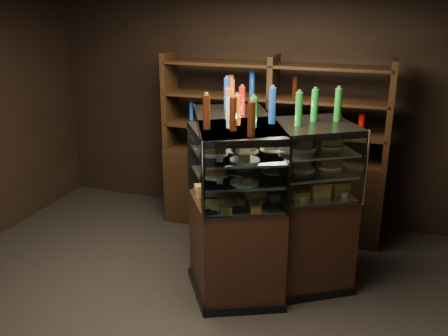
{
  "coord_description": "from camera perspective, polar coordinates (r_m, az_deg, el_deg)",
  "views": [
    {
      "loc": [
        1.62,
        -3.17,
        2.56
      ],
      "look_at": [
        0.3,
        0.69,
        1.18
      ],
      "focal_mm": 40.0,
      "sensor_mm": 36.0,
      "label": 1
    }
  ],
  "objects": [
    {
      "name": "potted_conifer",
      "position": [
        4.45,
        5.01,
        -9.62
      ],
      "size": [
        0.37,
        0.37,
        0.79
      ],
      "rotation": [
        0.0,
        0.0,
        -0.25
      ],
      "color": "black",
      "rests_on": "ground"
    },
    {
      "name": "room_shell",
      "position": [
        3.61,
        -8.16,
        8.69
      ],
      "size": [
        5.02,
        5.02,
        3.01
      ],
      "color": "black",
      "rests_on": "ground"
    },
    {
      "name": "back_shelving",
      "position": [
        5.71,
        5.31,
        -1.37
      ],
      "size": [
        2.49,
        0.45,
        2.0
      ],
      "rotation": [
        0.0,
        0.0,
        0.01
      ],
      "color": "black",
      "rests_on": "ground"
    },
    {
      "name": "food_display",
      "position": [
        4.44,
        3.43,
        0.53
      ],
      "size": [
        1.33,
        1.26,
        0.47
      ],
      "color": "#B38540",
      "rests_on": "display_case"
    },
    {
      "name": "ground",
      "position": [
        4.38,
        -6.95,
        -17.15
      ],
      "size": [
        5.0,
        5.0,
        0.0
      ],
      "primitive_type": "plane",
      "color": "black",
      "rests_on": "ground"
    },
    {
      "name": "display_case",
      "position": [
        4.69,
        3.31,
        -7.09
      ],
      "size": [
        1.79,
        1.59,
        1.56
      ],
      "rotation": [
        0.0,
        0.0,
        -0.28
      ],
      "color": "black",
      "rests_on": "ground"
    },
    {
      "name": "bottles_top",
      "position": [
        4.32,
        3.61,
        7.05
      ],
      "size": [
        1.17,
        1.12,
        0.3
      ],
      "color": "yellow",
      "rests_on": "display_case"
    }
  ]
}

